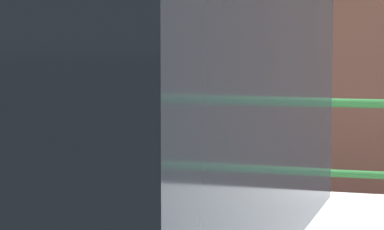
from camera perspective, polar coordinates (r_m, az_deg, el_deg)
The scene contains 4 objects.
parking_meter at distance 3.73m, azimuth 2.05°, elevation -1.82°, with size 0.17×0.17×1.44m.
pedestrian_at_meter at distance 3.94m, azimuth -5.93°, elevation -3.11°, with size 0.60×0.52×1.63m.
background_railing at distance 5.81m, azimuth 6.99°, elevation -1.81°, with size 24.06×0.06×1.09m.
backdrop_wall at distance 8.16m, azimuth 9.74°, elevation 2.73°, with size 32.00×0.50×2.61m, color brown.
Camera 1 is at (0.92, -3.24, 1.64)m, focal length 79.21 mm.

